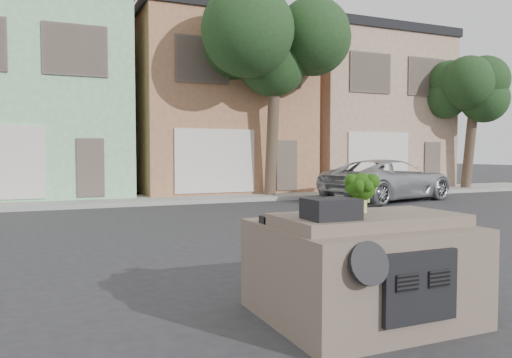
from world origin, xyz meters
TOP-DOWN VIEW (x-y plane):
  - ground_plane at (0.00, 0.00)m, footprint 120.00×120.00m
  - sidewalk at (0.00, 10.50)m, footprint 40.00×3.00m
  - townhouse_mint at (-3.50, 14.50)m, footprint 7.20×8.20m
  - townhouse_tan at (4.00, 14.50)m, footprint 7.20×8.20m
  - townhouse_beige at (11.50, 14.50)m, footprint 7.20×8.20m
  - silver_pickup at (8.63, 7.49)m, footprint 5.90×3.80m
  - tree_near at (5.00, 9.80)m, footprint 4.40×4.00m
  - tree_far at (15.00, 9.80)m, footprint 3.20×3.00m
  - car_dashboard at (0.00, -3.00)m, footprint 2.00×1.80m
  - instrument_hump at (-0.58, -3.35)m, footprint 0.48×0.38m
  - wiper_arm at (0.28, -2.62)m, footprint 0.69×0.15m
  - broccoli at (0.01, -3.01)m, footprint 0.43×0.43m

SIDE VIEW (x-z plane):
  - ground_plane at x=0.00m, z-range 0.00..0.00m
  - silver_pickup at x=8.63m, z-range -0.76..0.76m
  - sidewalk at x=0.00m, z-range 0.00..0.15m
  - car_dashboard at x=0.00m, z-range 0.00..1.12m
  - wiper_arm at x=0.28m, z-range 1.12..1.14m
  - instrument_hump at x=-0.58m, z-range 1.12..1.32m
  - broccoli at x=0.01m, z-range 1.12..1.55m
  - tree_far at x=15.00m, z-range 0.00..6.00m
  - townhouse_mint at x=-3.50m, z-range 0.00..7.55m
  - townhouse_tan at x=4.00m, z-range 0.00..7.55m
  - townhouse_beige at x=11.50m, z-range 0.00..7.55m
  - tree_near at x=5.00m, z-range 0.00..8.50m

